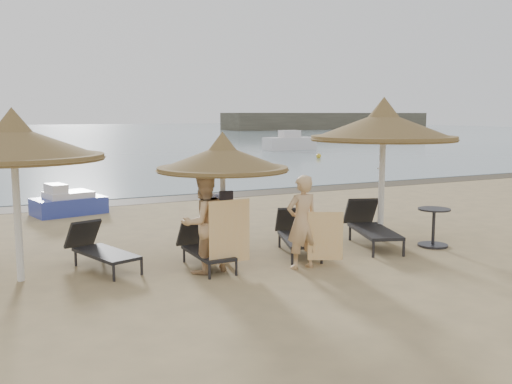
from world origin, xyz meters
TOP-DOWN VIEW (x-y plane):
  - ground at (0.00, 0.00)m, footprint 160.00×160.00m
  - sea at (0.00, 80.00)m, footprint 200.00×140.00m
  - wet_sand_strip at (0.00, 9.40)m, footprint 200.00×1.60m
  - palapa_left at (-3.70, 1.40)m, footprint 2.96×2.96m
  - palapa_center at (-0.10, 1.05)m, footprint 2.52×2.52m
  - palapa_right at (3.80, 1.18)m, footprint 3.23×3.23m
  - lounger_far_left at (-2.33, 1.67)m, footprint 1.13×1.93m
  - lounger_near_left at (-0.55, 0.95)m, footprint 0.58×1.70m
  - lounger_near_right at (1.56, 1.09)m, footprint 1.21×1.99m
  - lounger_far_right at (3.34, 0.95)m, footprint 1.33×2.20m
  - side_table at (4.44, 0.19)m, footprint 0.68×0.68m
  - person_left at (-0.71, 0.49)m, footprint 1.05×0.78m
  - person_right at (0.99, -0.07)m, footprint 0.94×0.62m
  - towel_left at (-0.36, 0.14)m, footprint 0.80×0.07m
  - towel_right at (1.34, -0.32)m, footprint 0.58×0.32m
  - bag_patterned at (-0.10, 1.23)m, footprint 0.28×0.14m
  - bag_dark at (-0.10, 0.89)m, footprint 0.26×0.11m
  - pedal_boat at (-1.98, 7.81)m, footprint 2.11×1.51m
  - buoy_mid at (2.95, 31.45)m, footprint 0.35×0.35m
  - buoy_right at (15.46, 21.85)m, footprint 0.32×0.32m

SIDE VIEW (x-z plane):
  - ground at x=0.00m, z-range 0.00..0.00m
  - wet_sand_strip at x=0.00m, z-range 0.00..0.01m
  - sea at x=0.00m, z-range 0.00..0.03m
  - buoy_right at x=15.46m, z-range 0.00..0.32m
  - buoy_mid at x=2.95m, z-range 0.00..0.35m
  - pedal_boat at x=-1.98m, z-range -0.11..0.78m
  - lounger_near_left at x=-0.55m, z-range -0.04..0.72m
  - lounger_far_left at x=-2.33m, z-range -0.04..0.78m
  - lounger_near_right at x=1.56m, z-range -0.04..0.80m
  - side_table at x=4.44m, z-range -0.02..0.80m
  - lounger_far_right at x=3.34m, z-range -0.05..0.89m
  - towel_right at x=1.34m, z-range 0.17..1.07m
  - towel_left at x=-0.36m, z-range 0.21..1.34m
  - person_right at x=0.99m, z-range 0.00..2.01m
  - person_left at x=-0.71m, z-range 0.00..2.09m
  - bag_patterned at x=-0.10m, z-range 0.96..1.30m
  - bag_dark at x=-0.10m, z-range 1.03..1.39m
  - palapa_center at x=-0.10m, z-range 0.74..3.24m
  - palapa_left at x=-3.70m, z-range 0.87..3.81m
  - palapa_right at x=3.80m, z-range 0.95..4.14m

